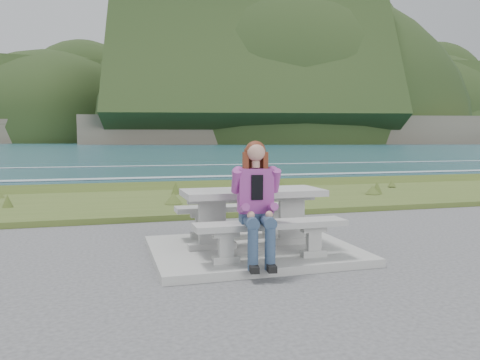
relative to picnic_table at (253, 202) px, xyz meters
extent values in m
cube|color=#9B9A96|center=(0.00, 0.00, -0.63)|extent=(2.60, 2.10, 0.10)
cube|color=#9B9A96|center=(-0.54, 0.00, -0.54)|extent=(0.62, 0.12, 0.08)
cube|color=#9B9A96|center=(-0.54, 0.00, -0.25)|extent=(0.34, 0.09, 0.51)
cube|color=#9B9A96|center=(-0.54, 0.00, 0.05)|extent=(0.62, 0.12, 0.08)
cube|color=#9B9A96|center=(0.54, 0.00, -0.54)|extent=(0.62, 0.12, 0.08)
cube|color=#9B9A96|center=(0.54, 0.00, -0.25)|extent=(0.34, 0.09, 0.51)
cube|color=#9B9A96|center=(0.54, 0.00, 0.05)|extent=(0.62, 0.12, 0.08)
cube|color=#9B9A96|center=(0.00, 0.00, 0.13)|extent=(1.80, 0.75, 0.08)
cube|color=#9B9A96|center=(-0.54, -0.70, -0.54)|extent=(0.30, 0.12, 0.08)
cube|color=#9B9A96|center=(-0.54, -0.70, -0.39)|extent=(0.17, 0.09, 0.22)
cube|color=#9B9A96|center=(-0.54, -0.70, -0.24)|extent=(0.30, 0.12, 0.08)
cube|color=#9B9A96|center=(0.54, -0.70, -0.54)|extent=(0.30, 0.12, 0.08)
cube|color=#9B9A96|center=(0.54, -0.70, -0.39)|extent=(0.17, 0.09, 0.22)
cube|color=#9B9A96|center=(0.54, -0.70, -0.24)|extent=(0.30, 0.12, 0.08)
cube|color=#9B9A96|center=(0.00, -0.70, -0.17)|extent=(1.80, 0.35, 0.07)
cube|color=#9B9A96|center=(-0.54, 0.70, -0.54)|extent=(0.30, 0.12, 0.08)
cube|color=#9B9A96|center=(-0.54, 0.70, -0.39)|extent=(0.17, 0.09, 0.22)
cube|color=#9B9A96|center=(-0.54, 0.70, -0.24)|extent=(0.30, 0.12, 0.08)
cube|color=#9B9A96|center=(0.54, 0.70, -0.54)|extent=(0.30, 0.12, 0.08)
cube|color=#9B9A96|center=(0.54, 0.70, -0.39)|extent=(0.17, 0.09, 0.22)
cube|color=#9B9A96|center=(0.54, 0.70, -0.24)|extent=(0.30, 0.12, 0.08)
cube|color=#9B9A96|center=(0.00, 0.70, -0.17)|extent=(1.80, 0.35, 0.07)
cube|color=#405720|center=(0.00, 5.00, -0.68)|extent=(160.00, 4.50, 0.22)
cube|color=#63594A|center=(0.00, 7.90, -0.68)|extent=(160.00, 0.80, 2.20)
plane|color=#204E5D|center=(0.00, 430.00, -2.48)|extent=(1600.00, 1600.00, 0.00)
cube|color=silver|center=(0.00, 14.00, -2.42)|extent=(220.00, 3.00, 0.06)
cube|color=silver|center=(0.00, 22.00, -2.42)|extent=(220.00, 2.00, 0.06)
cube|color=silver|center=(0.00, 34.00, -2.42)|extent=(220.00, 1.40, 0.06)
cube|color=silver|center=(0.00, 52.00, -2.42)|extent=(220.00, 1.00, 0.06)
cube|color=#63594A|center=(130.00, 330.00, 6.52)|extent=(296.14, 193.70, 18.00)
ellipsoid|color=black|center=(130.00, 330.00, 9.52)|extent=(311.77, 210.10, 212.45)
cube|color=#63594A|center=(320.00, 420.00, 6.52)|extent=(224.66, 148.06, 18.00)
ellipsoid|color=black|center=(320.00, 420.00, 9.52)|extent=(236.23, 161.33, 162.46)
cube|color=#63594A|center=(-40.00, 440.00, 6.52)|extent=(201.55, 149.04, 18.00)
ellipsoid|color=black|center=(-40.00, 440.00, 9.52)|extent=(211.86, 162.91, 137.47)
cube|color=#63594A|center=(480.00, 520.00, 6.52)|extent=(197.87, 126.05, 18.00)
ellipsoid|color=black|center=(480.00, 520.00, 9.52)|extent=(207.79, 137.80, 118.72)
cube|color=navy|center=(-0.22, -0.90, -0.30)|extent=(0.44, 0.71, 0.56)
cube|color=#95378B|center=(-0.19, -0.68, 0.23)|extent=(0.42, 0.28, 0.50)
sphere|color=tan|center=(-0.19, -0.70, 0.67)|extent=(0.21, 0.21, 0.21)
sphere|color=#512112|center=(-0.18, -0.68, 0.68)|extent=(0.23, 0.23, 0.23)
camera|label=1|loc=(-1.81, -5.72, 0.81)|focal=35.00mm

